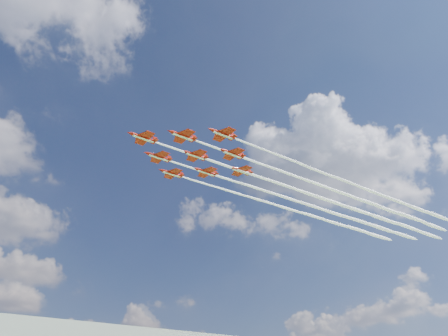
{
  "coord_description": "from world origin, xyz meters",
  "views": [
    {
      "loc": [
        -59.75,
        -101.3,
        4.0
      ],
      "look_at": [
        15.52,
        3.69,
        73.55
      ],
      "focal_mm": 35.0,
      "sensor_mm": 36.0,
      "label": 1
    }
  ],
  "objects": [
    {
      "name": "jet_row2_starb",
      "position": [
        58.57,
        8.2,
        72.88
      ],
      "size": [
        136.51,
        8.2,
        2.4
      ],
      "rotation": [
        0.0,
        0.0,
        -0.01
      ],
      "color": "#A11308"
    },
    {
      "name": "jet_row4_starb",
      "position": [
        76.61,
        8.06,
        72.88
      ],
      "size": [
        136.51,
        8.2,
        2.4
      ],
      "rotation": [
        0.0,
        0.0,
        -0.01
      ],
      "color": "#A11308"
    },
    {
      "name": "jet_row2_port",
      "position": [
        58.45,
        -6.97,
        72.88
      ],
      "size": [
        136.51,
        8.2,
        2.4
      ],
      "rotation": [
        0.0,
        0.0,
        -0.01
      ],
      "color": "#A11308"
    },
    {
      "name": "jet_row3_port",
      "position": [
        67.42,
        -14.62,
        72.88
      ],
      "size": [
        136.51,
        8.2,
        2.4
      ],
      "rotation": [
        0.0,
        0.0,
        -0.01
      ],
      "color": "#A11308"
    },
    {
      "name": "jet_row3_centre",
      "position": [
        67.53,
        0.55,
        72.88
      ],
      "size": [
        136.51,
        8.2,
        2.4
      ],
      "rotation": [
        0.0,
        0.0,
        -0.01
      ],
      "color": "#A11308"
    },
    {
      "name": "jet_lead",
      "position": [
        49.49,
        0.68,
        72.88
      ],
      "size": [
        136.51,
        8.2,
        2.4
      ],
      "rotation": [
        0.0,
        0.0,
        -0.01
      ],
      "color": "#A11308"
    },
    {
      "name": "jet_row3_starb",
      "position": [
        67.65,
        15.71,
        72.88
      ],
      "size": [
        136.51,
        8.2,
        2.4
      ],
      "rotation": [
        0.0,
        0.0,
        -0.01
      ],
      "color": "#A11308"
    },
    {
      "name": "jet_tail",
      "position": [
        85.58,
        0.41,
        72.88
      ],
      "size": [
        136.51,
        8.2,
        2.4
      ],
      "rotation": [
        0.0,
        0.0,
        -0.01
      ],
      "color": "#A11308"
    },
    {
      "name": "jet_row4_port",
      "position": [
        76.5,
        -7.11,
        72.88
      ],
      "size": [
        136.51,
        8.2,
        2.4
      ],
      "rotation": [
        0.0,
        0.0,
        -0.01
      ],
      "color": "#A11308"
    }
  ]
}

